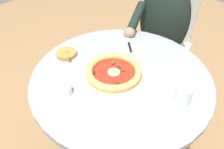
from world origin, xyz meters
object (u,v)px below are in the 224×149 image
fork_utensil (144,120)px  cafe_chair_diner (165,39)px  olive_pan (67,54)px  water_glass (183,95)px  diner_person (160,45)px  pizza_on_plate (114,72)px  steak_knife (129,44)px  ramekin_capers (64,90)px  dining_table (120,100)px

fork_utensil → cafe_chair_diner: 1.05m
olive_pan → fork_utensil: 0.58m
water_glass → diner_person: 0.79m
pizza_on_plate → steak_knife: (-0.13, 0.26, -0.02)m
steak_knife → fork_utensil: size_ratio=1.23×
pizza_on_plate → steak_knife: bearing=116.7°
ramekin_capers → diner_person: diner_person is taller
dining_table → steak_knife: size_ratio=4.79×
pizza_on_plate → ramekin_capers: (-0.07, -0.24, -0.00)m
fork_utensil → dining_table: bearing=152.4°
ramekin_capers → cafe_chair_diner: 1.08m
pizza_on_plate → cafe_chair_diner: cafe_chair_diner is taller
water_glass → steak_knife: (-0.46, 0.17, -0.03)m
pizza_on_plate → ramekin_capers: 0.25m
ramekin_capers → olive_pan: 0.29m
pizza_on_plate → ramekin_capers: bearing=-106.5°
ramekin_capers → dining_table: bearing=69.6°
water_glass → olive_pan: bearing=-165.8°
diner_person → steak_knife: bearing=-85.4°
steak_knife → cafe_chair_diner: bearing=97.5°
steak_knife → ramekin_capers: bearing=-83.4°
pizza_on_plate → diner_person: (-0.16, 0.66, -0.23)m
water_glass → ramekin_capers: 0.52m
pizza_on_plate → diner_person: bearing=103.9°
diner_person → pizza_on_plate: bearing=-76.1°
water_glass → olive_pan: size_ratio=0.65×
olive_pan → ramekin_capers: bearing=-38.1°
pizza_on_plate → steak_knife: size_ratio=1.68×
steak_knife → ramekin_capers: ramekin_capers is taller
steak_knife → cafe_chair_diner: size_ratio=0.23×
dining_table → pizza_on_plate: pizza_on_plate is taller
fork_utensil → diner_person: 0.91m
ramekin_capers → cafe_chair_diner: cafe_chair_diner is taller
dining_table → cafe_chair_diner: size_ratio=1.08×
ramekin_capers → fork_utensil: size_ratio=0.43×
water_glass → steak_knife: 0.49m
dining_table → diner_person: size_ratio=0.74×
diner_person → cafe_chair_diner: bearing=105.9°
pizza_on_plate → cafe_chair_diner: size_ratio=0.38×
steak_knife → fork_utensil: (0.41, -0.37, -0.00)m
dining_table → ramekin_capers: ramekin_capers is taller
pizza_on_plate → ramekin_capers: pizza_on_plate is taller
diner_person → dining_table: bearing=-73.3°
pizza_on_plate → water_glass: size_ratio=3.80×
pizza_on_plate → fork_utensil: (0.28, -0.11, -0.02)m
pizza_on_plate → water_glass: bearing=15.7°
diner_person → fork_utensil: bearing=-59.9°
steak_knife → diner_person: diner_person is taller
diner_person → cafe_chair_diner: size_ratio=1.45×
olive_pan → diner_person: 0.77m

